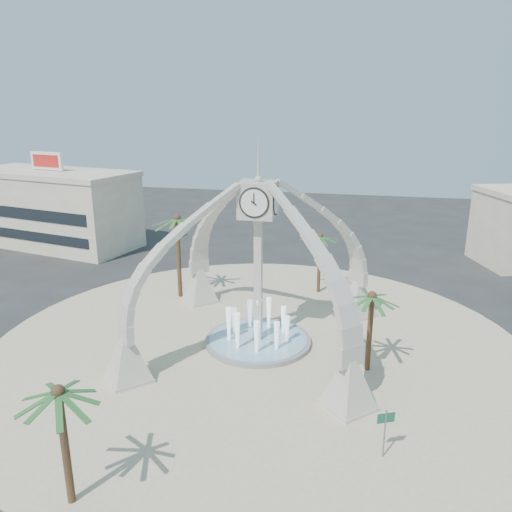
% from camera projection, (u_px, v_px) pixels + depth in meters
% --- Properties ---
extents(ground, '(140.00, 140.00, 0.00)m').
position_uv_depth(ground, '(258.00, 344.00, 37.85)').
color(ground, '#282828').
rests_on(ground, ground).
extents(plaza, '(40.00, 40.00, 0.06)m').
position_uv_depth(plaza, '(258.00, 343.00, 37.84)').
color(plaza, beige).
rests_on(plaza, ground).
extents(clock_tower, '(17.94, 17.94, 16.30)m').
position_uv_depth(clock_tower, '(258.00, 262.00, 35.99)').
color(clock_tower, '#BAB0A5').
rests_on(clock_tower, ground).
extents(fountain, '(8.00, 8.00, 3.62)m').
position_uv_depth(fountain, '(258.00, 340.00, 37.77)').
color(fountain, gray).
rests_on(fountain, ground).
extents(building_nw, '(23.75, 13.73, 11.90)m').
position_uv_depth(building_nw, '(52.00, 208.00, 63.87)').
color(building_nw, beige).
rests_on(building_nw, ground).
extents(palm_east, '(4.87, 4.87, 6.15)m').
position_uv_depth(palm_east, '(372.00, 297.00, 32.52)').
color(palm_east, brown).
rests_on(palm_east, ground).
extents(palm_west, '(4.62, 4.62, 8.42)m').
position_uv_depth(palm_west, '(177.00, 220.00, 45.07)').
color(palm_west, brown).
rests_on(palm_west, ground).
extents(palm_north, '(4.50, 4.50, 6.28)m').
position_uv_depth(palm_north, '(320.00, 237.00, 46.77)').
color(palm_north, brown).
rests_on(palm_north, ground).
extents(palm_south, '(4.96, 4.96, 6.43)m').
position_uv_depth(palm_south, '(58.00, 393.00, 21.05)').
color(palm_south, brown).
rests_on(palm_south, ground).
extents(street_sign, '(0.94, 0.45, 2.79)m').
position_uv_depth(street_sign, '(385.00, 424.00, 24.99)').
color(street_sign, slate).
rests_on(street_sign, ground).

